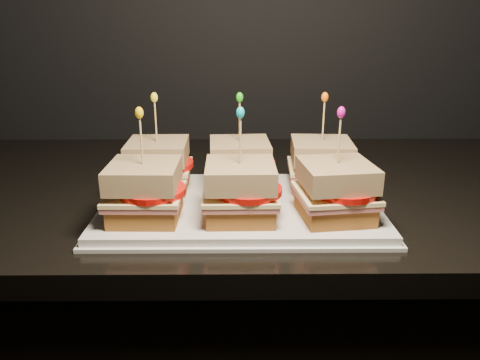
{
  "coord_description": "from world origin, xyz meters",
  "views": [
    {
      "loc": [
        0.3,
        0.82,
        1.23
      ],
      "look_at": [
        0.31,
        1.53,
        0.98
      ],
      "focal_mm": 35.0,
      "sensor_mm": 36.0,
      "label": 1
    }
  ],
  "objects": [
    {
      "name": "sandwich_3_ham",
      "position": [
        0.17,
        1.46,
        0.97
      ],
      "size": [
        0.11,
        0.11,
        0.01
      ],
      "primitive_type": "cube",
      "rotation": [
        0.0,
        0.0,
        -0.02
      ],
      "color": "#CA6B60",
      "rests_on": "sandwich_3_bread_bot"
    },
    {
      "name": "sandwich_0_frill",
      "position": [
        0.17,
        1.59,
        1.1
      ],
      "size": [
        0.01,
        0.01,
        0.02
      ],
      "primitive_type": "ellipsoid",
      "color": "yellow",
      "rests_on": "sandwich_0_pick"
    },
    {
      "name": "sandwich_0_bread_bot",
      "position": [
        0.17,
        1.59,
        0.95
      ],
      "size": [
        0.1,
        0.1,
        0.03
      ],
      "primitive_type": "cube",
      "rotation": [
        0.0,
        0.0,
        0.01
      ],
      "color": "brown",
      "rests_on": "platter"
    },
    {
      "name": "sandwich_4_ham",
      "position": [
        0.31,
        1.46,
        0.97
      ],
      "size": [
        0.11,
        0.11,
        0.01
      ],
      "primitive_type": "cube",
      "rotation": [
        0.0,
        0.0,
        0.01
      ],
      "color": "#CA6B60",
      "rests_on": "sandwich_4_bread_bot"
    },
    {
      "name": "sandwich_1_ham",
      "position": [
        0.31,
        1.59,
        0.97
      ],
      "size": [
        0.11,
        0.11,
        0.01
      ],
      "primitive_type": "cube",
      "rotation": [
        0.0,
        0.0,
        0.05
      ],
      "color": "#CA6B60",
      "rests_on": "sandwich_1_bread_bot"
    },
    {
      "name": "sandwich_4_cheese",
      "position": [
        0.31,
        1.46,
        0.98
      ],
      "size": [
        0.11,
        0.11,
        0.01
      ],
      "primitive_type": "cube",
      "rotation": [
        0.0,
        0.0,
        0.01
      ],
      "color": "#FEE098",
      "rests_on": "sandwich_4_ham"
    },
    {
      "name": "sandwich_2_cheese",
      "position": [
        0.45,
        1.59,
        0.98
      ],
      "size": [
        0.12,
        0.11,
        0.01
      ],
      "primitive_type": "cube",
      "rotation": [
        0.0,
        0.0,
        -0.05
      ],
      "color": "#FEE098",
      "rests_on": "sandwich_2_ham"
    },
    {
      "name": "sandwich_0_ham",
      "position": [
        0.17,
        1.59,
        0.97
      ],
      "size": [
        0.11,
        0.11,
        0.01
      ],
      "primitive_type": "cube",
      "rotation": [
        0.0,
        0.0,
        0.01
      ],
      "color": "#CA6B60",
      "rests_on": "sandwich_0_bread_bot"
    },
    {
      "name": "granite_slab",
      "position": [
        -0.01,
        1.67,
        0.9
      ],
      "size": [
        2.24,
        0.68,
        0.04
      ],
      "primitive_type": "cube",
      "color": "black",
      "rests_on": "cabinet"
    },
    {
      "name": "sandwich_1_cheese",
      "position": [
        0.31,
        1.59,
        0.98
      ],
      "size": [
        0.12,
        0.11,
        0.01
      ],
      "primitive_type": "cube",
      "rotation": [
        0.0,
        0.0,
        0.05
      ],
      "color": "#FEE098",
      "rests_on": "sandwich_1_ham"
    },
    {
      "name": "sandwich_5_tomato",
      "position": [
        0.46,
        1.46,
        0.99
      ],
      "size": [
        0.1,
        0.1,
        0.01
      ],
      "primitive_type": "cylinder",
      "color": "red",
      "rests_on": "sandwich_5_cheese"
    },
    {
      "name": "sandwich_2_pick",
      "position": [
        0.45,
        1.59,
        1.06
      ],
      "size": [
        0.0,
        0.0,
        0.09
      ],
      "primitive_type": "cylinder",
      "color": "tan",
      "rests_on": "sandwich_2_bread_top"
    },
    {
      "name": "sandwich_0_cheese",
      "position": [
        0.17,
        1.59,
        0.98
      ],
      "size": [
        0.11,
        0.11,
        0.01
      ],
      "primitive_type": "cube",
      "rotation": [
        0.0,
        0.0,
        0.01
      ],
      "color": "#FEE098",
      "rests_on": "sandwich_0_ham"
    },
    {
      "name": "sandwich_3_tomato",
      "position": [
        0.18,
        1.46,
        0.99
      ],
      "size": [
        0.1,
        0.1,
        0.01
      ],
      "primitive_type": "cylinder",
      "color": "red",
      "rests_on": "sandwich_3_cheese"
    },
    {
      "name": "sandwich_4_tomato",
      "position": [
        0.32,
        1.46,
        0.99
      ],
      "size": [
        0.1,
        0.1,
        0.01
      ],
      "primitive_type": "cylinder",
      "color": "red",
      "rests_on": "sandwich_4_cheese"
    },
    {
      "name": "sandwich_1_pick",
      "position": [
        0.31,
        1.59,
        1.06
      ],
      "size": [
        0.0,
        0.0,
        0.09
      ],
      "primitive_type": "cylinder",
      "color": "tan",
      "rests_on": "sandwich_1_bread_top"
    },
    {
      "name": "sandwich_5_ham",
      "position": [
        0.45,
        1.46,
        0.97
      ],
      "size": [
        0.12,
        0.12,
        0.01
      ],
      "primitive_type": "cube",
      "rotation": [
        0.0,
        0.0,
        0.13
      ],
      "color": "#CA6B60",
      "rests_on": "sandwich_5_bread_bot"
    },
    {
      "name": "sandwich_2_bread_bot",
      "position": [
        0.45,
        1.59,
        0.95
      ],
      "size": [
        0.1,
        0.1,
        0.03
      ],
      "primitive_type": "cube",
      "rotation": [
        0.0,
        0.0,
        -0.05
      ],
      "color": "brown",
      "rests_on": "platter"
    },
    {
      "name": "sandwich_0_tomato",
      "position": [
        0.18,
        1.58,
        0.99
      ],
      "size": [
        0.1,
        0.1,
        0.01
      ],
      "primitive_type": "cylinder",
      "color": "red",
      "rests_on": "sandwich_0_cheese"
    },
    {
      "name": "sandwich_2_frill",
      "position": [
        0.45,
        1.59,
        1.1
      ],
      "size": [
        0.01,
        0.01,
        0.02
      ],
      "primitive_type": "ellipsoid",
      "color": "orange",
      "rests_on": "sandwich_2_pick"
    },
    {
      "name": "sandwich_1_bread_top",
      "position": [
        0.31,
        1.59,
        1.01
      ],
      "size": [
        0.11,
        0.11,
        0.03
      ],
      "primitive_type": "cube",
      "rotation": [
        0.0,
        0.0,
        0.05
      ],
      "color": "brown",
      "rests_on": "sandwich_1_tomato"
    },
    {
      "name": "sandwich_4_frill",
      "position": [
        0.31,
        1.46,
        1.1
      ],
      "size": [
        0.01,
        0.01,
        0.02
      ],
      "primitive_type": "ellipsoid",
      "color": "#0DA8B3",
      "rests_on": "sandwich_4_pick"
    },
    {
      "name": "sandwich_1_frill",
      "position": [
        0.31,
        1.59,
        1.1
      ],
      "size": [
        0.01,
        0.01,
        0.02
      ],
      "primitive_type": "ellipsoid",
      "color": "#20AE13",
      "rests_on": "sandwich_1_pick"
    },
    {
      "name": "sandwich_4_bread_top",
      "position": [
        0.31,
        1.46,
        1.01
      ],
      "size": [
        0.1,
        0.1,
        0.03
      ],
      "primitive_type": "cube",
      "rotation": [
        0.0,
        0.0,
        0.01
      ],
      "color": "brown",
      "rests_on": "sandwich_4_tomato"
    },
    {
      "name": "sandwich_3_bread_bot",
      "position": [
        0.17,
        1.46,
        0.95
      ],
      "size": [
        0.1,
        0.1,
        0.03
      ],
      "primitive_type": "cube",
      "rotation": [
        0.0,
        0.0,
        -0.02
      ],
      "color": "brown",
      "rests_on": "platter"
    },
    {
      "name": "sandwich_3_bread_top",
      "position": [
        0.17,
        1.46,
        1.01
      ],
      "size": [
        0.1,
        0.1,
        0.03
      ],
      "primitive_type": "cube",
      "rotation": [
        0.0,
        0.0,
        -0.02
      ],
      "color": "brown",
      "rests_on": "sandwich_3_tomato"
    },
    {
      "name": "sandwich_4_pick",
      "position": [
        0.31,
        1.46,
        1.06
      ],
      "size": [
        0.0,
        0.0,
        0.09
      ],
      "primitive_type": "cylinder",
      "color": "tan",
      "rests_on": "sandwich_4_bread_top"
    },
    {
      "name": "sandwich_3_frill",
      "position": [
        0.17,
        1.46,
        1.1
      ],
      "size": [
        0.01,
        0.01,
        0.02
      ],
      "primitive_type": "ellipsoid",
      "color": "#E6B405",
      "rests_on": "sandwich_3_pick"
    },
    {
      "name": "sandwich_4_bread_bot",
      "position": [
        0.31,
        1.46,
        0.95
      ],
      "size": [
        0.1,
        0.1,
        0.03
      ],
      "primitive_type": "cube",
      "rotation": [
        0.0,
        0.0,
        0.01
      ],
      "color": "brown",
      "rests_on": "platter"
    },
    {
      "name": "sandwich_5_bread_bot",
      "position": [
        0.45,
        1.46,
        0.95
      ],
      "size": [
        0.11,
        0.11,
        0.03
      ],
      "primitive_type": "cube",
      "rotation": [
        0.0,
        0.0,
        0.13
      ],
      "color": "brown",
      "rests_on": "platter"
    },
    {
      "name": "sandwich_5_cheese",
      "position": [
        0.45,
        1.46,
        0.98
      ],
      "size": [
        0.12,
        0.12,
        0.01
      ],
      "primitive_type": "cube",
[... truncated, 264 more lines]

